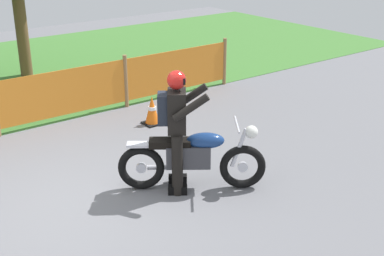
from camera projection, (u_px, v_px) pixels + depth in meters
ground at (75, 206)px, 6.84m from camera, size 24.00×24.00×0.02m
motorcycle_lead at (193, 158)px, 7.12m from camera, size 1.71×1.28×0.96m
rider_lead at (176, 125)px, 6.93m from camera, size 0.78×0.73×1.69m
traffic_cone at (152, 111)px, 9.48m from camera, size 0.32×0.32×0.53m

